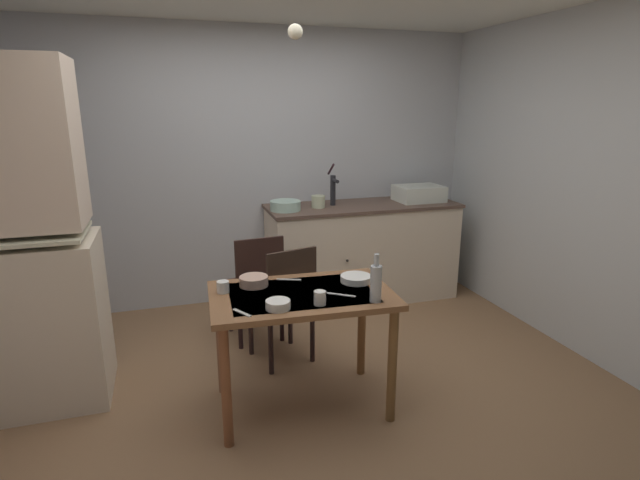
# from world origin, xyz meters

# --- Properties ---
(ground_plane) EXTENTS (5.25, 5.25, 0.00)m
(ground_plane) POSITION_xyz_m (0.00, 0.00, 0.00)
(ground_plane) COLOR #8B6748
(wall_back) EXTENTS (4.35, 0.10, 2.53)m
(wall_back) POSITION_xyz_m (0.00, 1.84, 1.27)
(wall_back) COLOR silver
(wall_back) RESTS_ON ground
(wall_right) EXTENTS (0.10, 3.68, 2.53)m
(wall_right) POSITION_xyz_m (2.17, 0.00, 1.27)
(wall_right) COLOR silver
(wall_right) RESTS_ON ground
(hutch_cabinet) EXTENTS (0.87, 0.59, 2.11)m
(hutch_cabinet) POSITION_xyz_m (-1.67, 0.45, 0.99)
(hutch_cabinet) COLOR beige
(hutch_cabinet) RESTS_ON ground
(counter_cabinet) EXTENTS (1.82, 0.64, 0.94)m
(counter_cabinet) POSITION_xyz_m (0.97, 1.47, 0.47)
(counter_cabinet) COLOR beige
(counter_cabinet) RESTS_ON ground
(sink_basin) EXTENTS (0.44, 0.34, 0.15)m
(sink_basin) POSITION_xyz_m (1.56, 1.47, 1.01)
(sink_basin) COLOR white
(sink_basin) RESTS_ON counter_cabinet
(hand_pump) EXTENTS (0.05, 0.27, 0.39)m
(hand_pump) POSITION_xyz_m (0.69, 1.52, 1.11)
(hand_pump) COLOR #232328
(hand_pump) RESTS_ON counter_cabinet
(mixing_bowl_counter) EXTENTS (0.27, 0.27, 0.09)m
(mixing_bowl_counter) POSITION_xyz_m (0.21, 1.42, 0.98)
(mixing_bowl_counter) COLOR #ADD1C1
(mixing_bowl_counter) RESTS_ON counter_cabinet
(stoneware_crock) EXTENTS (0.12, 0.12, 0.11)m
(stoneware_crock) POSITION_xyz_m (0.52, 1.45, 0.99)
(stoneware_crock) COLOR beige
(stoneware_crock) RESTS_ON counter_cabinet
(dining_table) EXTENTS (1.12, 0.74, 0.76)m
(dining_table) POSITION_xyz_m (-0.07, -0.13, 0.65)
(dining_table) COLOR brown
(dining_table) RESTS_ON ground
(chair_far_side) EXTENTS (0.49, 0.49, 0.89)m
(chair_far_side) POSITION_xyz_m (-0.04, 0.45, 0.48)
(chair_far_side) COLOR #2E1F1E
(chair_far_side) RESTS_ON ground
(chair_by_counter) EXTENTS (0.44, 0.44, 0.88)m
(chair_by_counter) POSITION_xyz_m (-0.17, 0.87, 0.47)
(chair_by_counter) COLOR black
(chair_by_counter) RESTS_ON ground
(serving_bowl_wide) EXTENTS (0.20, 0.20, 0.04)m
(serving_bowl_wide) POSITION_xyz_m (0.31, -0.05, 0.78)
(serving_bowl_wide) COLOR white
(serving_bowl_wide) RESTS_ON dining_table
(soup_bowl_small) EXTENTS (0.18, 0.18, 0.06)m
(soup_bowl_small) POSITION_xyz_m (-0.32, 0.07, 0.79)
(soup_bowl_small) COLOR tan
(soup_bowl_small) RESTS_ON dining_table
(sauce_dish) EXTENTS (0.14, 0.14, 0.05)m
(sauce_dish) POSITION_xyz_m (-0.26, -0.33, 0.79)
(sauce_dish) COLOR white
(sauce_dish) RESTS_ON dining_table
(mug_dark) EXTENTS (0.07, 0.07, 0.07)m
(mug_dark) POSITION_xyz_m (-0.52, 0.01, 0.80)
(mug_dark) COLOR white
(mug_dark) RESTS_ON dining_table
(mug_tall) EXTENTS (0.07, 0.07, 0.08)m
(mug_tall) POSITION_xyz_m (-0.02, -0.34, 0.80)
(mug_tall) COLOR white
(mug_tall) RESTS_ON dining_table
(glass_bottle) EXTENTS (0.07, 0.07, 0.28)m
(glass_bottle) POSITION_xyz_m (0.29, -0.39, 0.88)
(glass_bottle) COLOR #B7BCC1
(glass_bottle) RESTS_ON dining_table
(table_knife) EXTENTS (0.15, 0.12, 0.00)m
(table_knife) POSITION_xyz_m (0.14, -0.24, 0.77)
(table_knife) COLOR silver
(table_knife) RESTS_ON dining_table
(teaspoon_near_bowl) EXTENTS (0.09, 0.13, 0.00)m
(teaspoon_near_bowl) POSITION_xyz_m (-0.46, -0.33, 0.77)
(teaspoon_near_bowl) COLOR beige
(teaspoon_near_bowl) RESTS_ON dining_table
(teaspoon_by_cup) EXTENTS (0.15, 0.08, 0.00)m
(teaspoon_by_cup) POSITION_xyz_m (-0.09, 0.11, 0.77)
(teaspoon_by_cup) COLOR beige
(teaspoon_by_cup) RESTS_ON dining_table
(pendant_bulb) EXTENTS (0.08, 0.08, 0.08)m
(pendant_bulb) POSITION_xyz_m (-0.09, -0.11, 2.21)
(pendant_bulb) COLOR #F9EFCC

